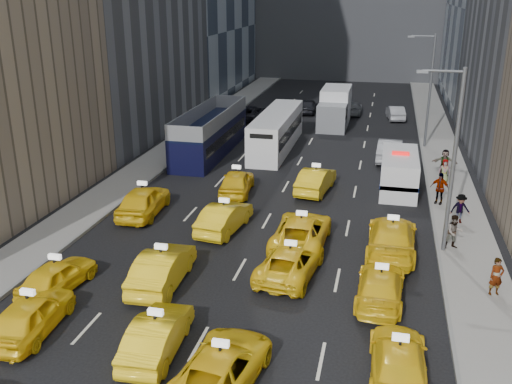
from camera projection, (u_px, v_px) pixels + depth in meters
ground at (180, 378)px, 19.03m from camera, size 160.00×160.00×0.00m
sidewalk_west at (164, 155)px, 44.16m from camera, size 3.00×90.00×0.15m
sidewalk_east at (447, 174)px, 39.71m from camera, size 3.00×90.00×0.15m
curb_west at (181, 156)px, 43.84m from camera, size 0.15×90.00×0.18m
curb_east at (425, 172)px, 40.01m from camera, size 0.15×90.00×0.18m
streetlight_near at (452, 156)px, 26.43m from camera, size 2.15×0.22×9.00m
streetlight_far at (429, 87)px, 44.77m from camera, size 2.15×0.22×9.00m
taxi_4 at (31, 315)px, 21.31m from camera, size 2.05×4.50×1.50m
taxi_5 at (157, 335)px, 20.14m from camera, size 1.74×4.40×1.43m
taxi_6 at (221, 367)px, 18.47m from camera, size 2.91×5.21×1.38m
taxi_7 at (398, 361)px, 18.82m from camera, size 2.00×4.67×1.34m
taxi_8 at (57, 276)px, 24.33m from camera, size 2.14×4.19×1.37m
taxi_9 at (162, 268)px, 24.79m from camera, size 1.88×4.91×1.60m
taxi_10 at (290, 261)px, 25.62m from camera, size 2.85×5.20×1.38m
taxi_11 at (380, 286)px, 23.54m from camera, size 2.06×4.72×1.35m
taxi_12 at (143, 201)px, 32.51m from camera, size 2.28×5.02×1.67m
taxi_13 at (224, 217)px, 30.36m from camera, size 2.17×4.74×1.51m
taxi_14 at (301, 231)px, 28.57m from camera, size 2.66×5.58×1.54m
taxi_15 at (392, 237)px, 27.76m from camera, size 2.44×5.74×1.65m
taxi_16 at (237, 182)px, 35.87m from camera, size 2.23×4.66×1.54m
taxi_17 at (316, 180)px, 36.22m from camera, size 2.23×4.84×1.54m
nypd_van at (399, 173)px, 36.44m from camera, size 2.51×5.95×2.52m
double_decker at (210, 132)px, 44.35m from camera, size 3.79×12.16×3.48m
city_bus at (277, 131)px, 45.63m from camera, size 3.30×11.66×2.97m
box_truck at (335, 108)px, 53.49m from camera, size 3.31×7.71×3.42m
misc_car_0 at (390, 150)px, 42.85m from camera, size 1.97×5.06×1.64m
misc_car_1 at (251, 113)px, 55.80m from camera, size 2.60×5.29×1.45m
misc_car_2 at (352, 108)px, 58.61m from camera, size 1.90×4.60×1.33m
misc_car_3 at (308, 106)px, 59.12m from camera, size 1.76×4.31×1.46m
misc_car_4 at (395, 113)px, 56.24m from camera, size 1.99×4.28×1.36m
pedestrian_0 at (496, 277)px, 23.66m from camera, size 0.70×0.56×1.66m
pedestrian_1 at (454, 232)px, 27.90m from camera, size 0.93×0.67×1.73m
pedestrian_2 at (460, 209)px, 30.96m from camera, size 1.14×0.68×1.65m
pedestrian_3 at (440, 188)px, 33.70m from camera, size 1.23×0.88×1.91m
pedestrian_4 at (444, 171)px, 37.47m from camera, size 0.80×0.47×1.58m
pedestrian_5 at (445, 162)px, 38.88m from camera, size 1.72×0.66×1.81m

